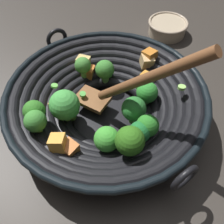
{
  "coord_description": "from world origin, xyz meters",
  "views": [
    {
      "loc": [
        -0.19,
        -0.27,
        0.44
      ],
      "look_at": [
        0.0,
        -0.01,
        0.03
      ],
      "focal_mm": 39.34,
      "sensor_mm": 36.0,
      "label": 1
    }
  ],
  "objects": [
    {
      "name": "ground_plane",
      "position": [
        0.0,
        0.0,
        0.0
      ],
      "size": [
        4.0,
        4.0,
        0.0
      ],
      "primitive_type": "plane",
      "color": "#332D28"
    },
    {
      "name": "wok",
      "position": [
        -0.0,
        -0.0,
        0.06
      ],
      "size": [
        0.41,
        0.44,
        0.25
      ],
      "color": "black",
      "rests_on": "ground"
    },
    {
      "name": "prep_bowl",
      "position": [
        0.33,
        0.14,
        0.02
      ],
      "size": [
        0.12,
        0.12,
        0.04
      ],
      "color": "tan",
      "rests_on": "ground"
    }
  ]
}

